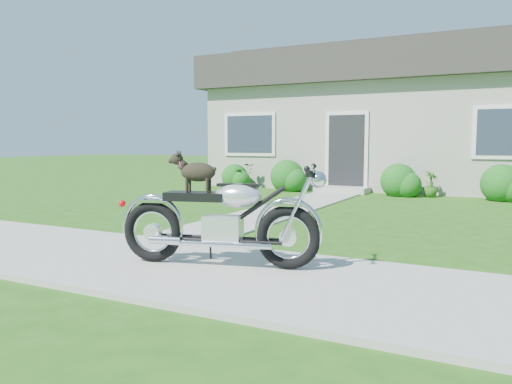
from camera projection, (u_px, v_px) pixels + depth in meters
ground at (229, 274)px, 5.12m from camera, size 80.00×80.00×0.00m
sidewalk at (229, 272)px, 5.12m from camera, size 24.00×2.20×0.04m
walkway at (288, 208)px, 10.23m from camera, size 1.20×8.00×0.03m
house at (422, 117)px, 15.54m from camera, size 12.60×7.03×4.50m
shrub_row at (432, 181)px, 12.24m from camera, size 10.01×1.15×1.15m
potted_plant_left at (242, 176)px, 14.71m from camera, size 0.82×0.86×0.74m
potted_plant_right at (431, 184)px, 12.31m from camera, size 0.48×0.48×0.64m
motorcycle_with_dog at (222, 217)px, 5.26m from camera, size 2.19×0.86×1.19m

